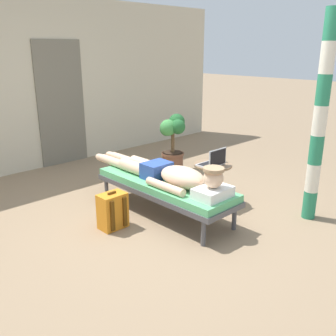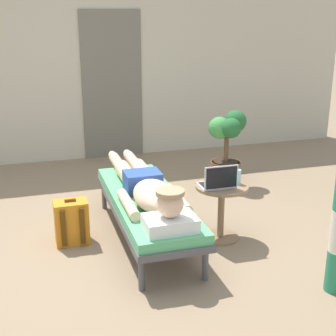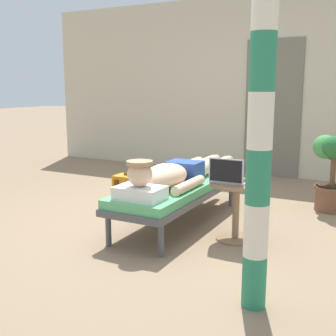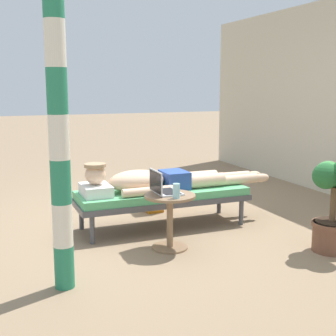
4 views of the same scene
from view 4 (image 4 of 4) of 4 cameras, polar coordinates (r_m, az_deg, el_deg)
ground_plane at (r=5.20m, az=-3.06°, el=-6.88°), size 40.00×40.00×0.00m
lounge_chair at (r=5.00m, az=-0.69°, el=-3.48°), size 0.61×1.87×0.42m
person_reclining at (r=4.94m, az=-1.34°, el=-1.58°), size 0.53×2.17×0.33m
side_table at (r=4.34m, az=0.23°, el=-5.46°), size 0.48×0.48×0.52m
laptop at (r=4.32m, az=-0.70°, el=-2.44°), size 0.31×0.24×0.23m
drink_glass at (r=4.14m, az=1.04°, el=-2.85°), size 0.06×0.06×0.13m
backpack at (r=5.69m, az=-1.97°, el=-3.34°), size 0.30×0.26×0.42m
potted_plant at (r=4.50m, az=19.84°, el=-3.63°), size 0.48×0.46×0.90m
porch_post at (r=3.43m, az=-13.33°, el=3.73°), size 0.15×0.15×2.31m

